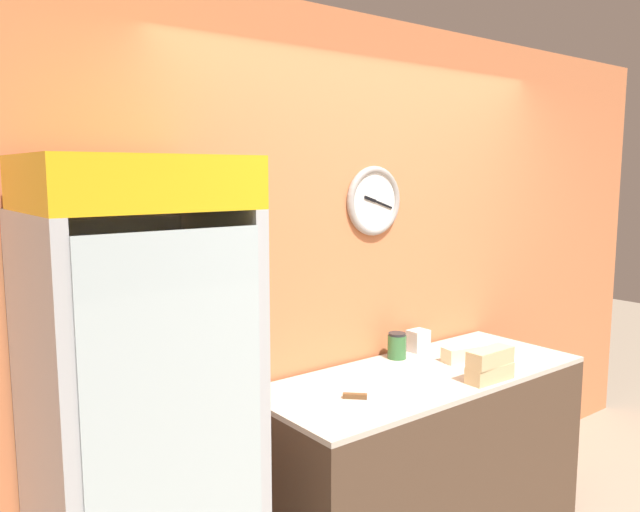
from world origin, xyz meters
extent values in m
cube|color=#D17547|center=(0.00, 1.30, 1.35)|extent=(5.20, 0.06, 2.70)
torus|color=gray|center=(-0.02, 1.26, 1.76)|extent=(0.36, 0.04, 0.36)
cylinder|color=white|center=(-0.02, 1.26, 1.76)|extent=(0.30, 0.01, 0.30)
cube|color=black|center=(-0.06, 1.25, 1.78)|extent=(0.08, 0.01, 0.04)
cube|color=black|center=(0.04, 1.25, 1.74)|extent=(0.12, 0.01, 0.05)
cube|color=#4C3828|center=(0.00, 0.90, 0.45)|extent=(1.76, 0.70, 0.90)
cube|color=#BCB2A3|center=(0.00, 0.90, 0.91)|extent=(1.76, 0.70, 0.02)
cube|color=#B2B7BC|center=(-1.45, 1.23, 0.89)|extent=(0.70, 0.04, 1.79)
cube|color=#B2B7BC|center=(-1.78, 0.94, 0.89)|extent=(0.05, 0.63, 1.79)
cube|color=#B2B7BC|center=(-1.12, 0.94, 0.89)|extent=(0.05, 0.63, 1.79)
cube|color=white|center=(-1.45, 1.20, 0.89)|extent=(0.60, 0.02, 1.69)
cube|color=silver|center=(-1.45, 0.61, 0.89)|extent=(0.60, 0.01, 1.69)
cube|color=gold|center=(-1.45, 0.90, 1.88)|extent=(0.70, 0.57, 0.18)
cube|color=silver|center=(-1.45, 0.92, 0.74)|extent=(0.58, 0.51, 0.01)
cube|color=silver|center=(-1.45, 0.92, 1.07)|extent=(0.58, 0.51, 0.01)
cube|color=silver|center=(-1.45, 0.92, 1.39)|extent=(0.58, 0.51, 0.01)
cylinder|color=#B2BCCC|center=(-1.54, 0.71, 1.47)|extent=(0.07, 0.07, 0.16)
cylinder|color=#B2BCCC|center=(-1.54, 0.71, 1.59)|extent=(0.03, 0.03, 0.07)
cylinder|color=navy|center=(-1.57, 0.70, 0.83)|extent=(0.07, 0.07, 0.16)
cylinder|color=navy|center=(-1.57, 0.70, 0.95)|extent=(0.03, 0.03, 0.07)
cylinder|color=orange|center=(-1.31, 0.70, 1.16)|extent=(0.06, 0.06, 0.17)
cylinder|color=orange|center=(-1.31, 0.70, 1.28)|extent=(0.03, 0.03, 0.07)
cylinder|color=navy|center=(-1.27, 0.70, 0.84)|extent=(0.06, 0.06, 0.18)
cylinder|color=navy|center=(-1.27, 0.70, 0.97)|extent=(0.03, 0.03, 0.08)
cylinder|color=orange|center=(-1.69, 0.70, 1.45)|extent=(0.06, 0.06, 0.12)
cylinder|color=orange|center=(-1.69, 0.70, 1.54)|extent=(0.02, 0.02, 0.05)
cube|color=tan|center=(0.15, 0.62, 0.96)|extent=(0.26, 0.10, 0.08)
cube|color=tan|center=(0.15, 0.62, 1.04)|extent=(0.26, 0.10, 0.08)
cube|color=beige|center=(0.32, 0.90, 0.96)|extent=(0.27, 0.14, 0.08)
cube|color=silver|center=(-0.40, 0.73, 0.93)|extent=(0.18, 0.18, 0.00)
cube|color=brown|center=(-0.51, 0.84, 0.93)|extent=(0.09, 0.09, 0.02)
cylinder|color=#336B38|center=(0.06, 1.16, 0.99)|extent=(0.10, 0.10, 0.13)
cylinder|color=#262628|center=(0.06, 1.16, 1.06)|extent=(0.09, 0.09, 0.01)
cube|color=silver|center=(0.25, 1.18, 0.98)|extent=(0.11, 0.09, 0.12)
camera|label=1|loc=(-2.25, -1.15, 1.91)|focal=35.00mm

